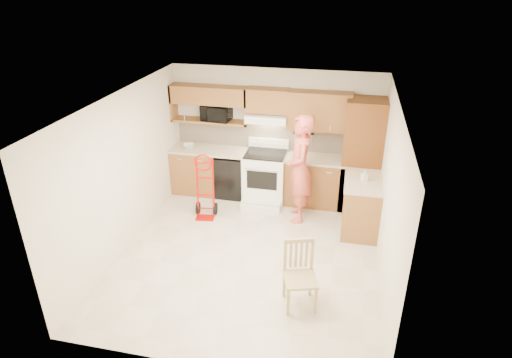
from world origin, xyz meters
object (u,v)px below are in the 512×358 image
(person, at_px, (300,169))
(microwave, at_px, (216,113))
(range, at_px, (265,174))
(dining_chair, at_px, (300,277))
(hand_truck, at_px, (205,189))

(person, bearing_deg, microwave, -126.39)
(range, relative_size, dining_chair, 1.24)
(range, distance_m, dining_chair, 2.98)
(microwave, height_order, hand_truck, microwave)
(range, height_order, person, person)
(range, relative_size, hand_truck, 1.05)
(dining_chair, bearing_deg, hand_truck, 117.67)
(range, height_order, hand_truck, range)
(microwave, relative_size, range, 0.47)
(microwave, xyz_separation_m, dining_chair, (2.04, -3.07, -1.17))
(person, bearing_deg, range, -137.48)
(microwave, xyz_separation_m, range, (1.00, -0.27, -1.06))
(microwave, bearing_deg, hand_truck, -81.48)
(microwave, height_order, person, person)
(hand_truck, relative_size, dining_chair, 1.18)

